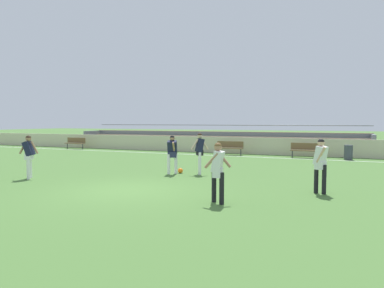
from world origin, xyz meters
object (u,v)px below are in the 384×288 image
soccer_ball (180,171)px  bench_centre_sideline (306,149)px  trash_bin (348,152)px  player_dark_deep_cover (29,153)px  player_white_pressing_high (218,167)px  player_dark_wide_left (172,151)px  player_dark_on_ball (200,150)px  bleacher_stand (210,140)px  player_white_trailing_run (321,161)px  bench_far_left (230,147)px  bench_near_wall_gap (76,142)px

soccer_ball → bench_centre_sideline: bearing=64.1°
trash_bin → player_dark_deep_cover: 16.69m
trash_bin → player_white_pressing_high: size_ratio=0.52×
player_white_pressing_high → soccer_ball: (-3.27, 4.56, -0.86)m
player_dark_wide_left → player_dark_on_ball: bearing=20.5°
bleacher_stand → player_white_pressing_high: size_ratio=13.90×
player_white_pressing_high → player_dark_on_ball: bearing=117.5°
player_white_trailing_run → soccer_ball: size_ratio=7.61×
player_dark_on_ball → soccer_ball: size_ratio=7.81×
bench_far_left → soccer_ball: size_ratio=8.18×
player_dark_wide_left → player_white_trailing_run: player_white_trailing_run is taller
bench_far_left → player_dark_deep_cover: (-4.20, -12.33, 0.45)m
bench_centre_sideline → trash_bin: (2.35, -0.11, -0.12)m
player_white_pressing_high → soccer_ball: size_ratio=7.43×
bench_centre_sideline → player_dark_deep_cover: player_dark_deep_cover is taller
player_white_trailing_run → player_dark_deep_cover: bearing=-172.2°
bench_far_left → player_dark_wide_left: 9.08m
player_dark_deep_cover → player_dark_on_ball: bearing=33.2°
player_dark_deep_cover → bench_far_left: bearing=71.2°
bench_centre_sideline → player_dark_on_ball: player_dark_on_ball is taller
player_dark_deep_cover → soccer_ball: player_dark_deep_cover is taller
player_dark_on_ball → player_white_pressing_high: size_ratio=1.05×
player_dark_on_ball → player_white_trailing_run: 5.36m
bleacher_stand → player_dark_deep_cover: (-1.58, -15.71, 0.21)m
player_dark_wide_left → trash_bin: bearing=52.6°
trash_bin → player_dark_wide_left: bearing=-127.4°
bench_far_left → trash_bin: (7.16, -0.11, -0.12)m
bench_far_left → bench_centre_sideline: same height
bleacher_stand → bench_centre_sideline: 8.16m
soccer_ball → trash_bin: bearing=52.6°
bleacher_stand → soccer_ball: bleacher_stand is taller
bench_near_wall_gap → player_dark_wide_left: size_ratio=1.11×
bench_far_left → bench_centre_sideline: size_ratio=1.00×
bench_near_wall_gap → player_dark_deep_cover: (8.74, -12.33, 0.45)m
player_white_trailing_run → soccer_ball: player_white_trailing_run is taller
bench_centre_sideline → player_dark_on_ball: bearing=-111.5°
bench_centre_sideline → player_white_trailing_run: size_ratio=1.07×
trash_bin → player_dark_on_ball: size_ratio=0.49×
player_white_pressing_high → player_white_trailing_run: player_white_trailing_run is taller
bench_centre_sideline → player_dark_wide_left: 10.12m
player_dark_deep_cover → soccer_ball: bearing=36.9°
player_dark_wide_left → soccer_ball: size_ratio=7.38×
player_dark_deep_cover → bench_centre_sideline: bearing=53.9°
bench_near_wall_gap → player_white_pressing_high: bearing=-38.5°
bench_centre_sideline → player_white_trailing_run: (1.46, -10.90, 0.45)m
bench_far_left → player_dark_on_ball: (1.40, -8.66, 0.48)m
trash_bin → player_white_trailing_run: (-0.89, -10.78, 0.57)m
bleacher_stand → trash_bin: bleacher_stand is taller
player_dark_wide_left → player_white_pressing_high: player_white_pressing_high is taller
trash_bin → player_dark_on_ball: player_dark_on_ball is taller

